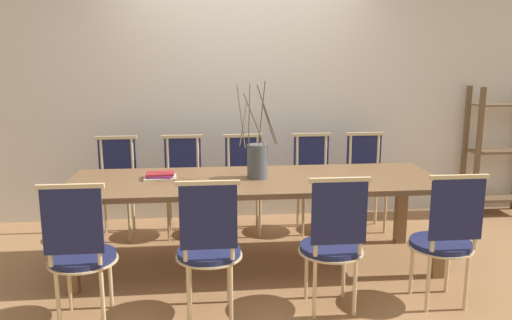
# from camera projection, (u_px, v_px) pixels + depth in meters

# --- Properties ---
(ground_plane) EXTENTS (16.00, 16.00, 0.00)m
(ground_plane) POSITION_uv_depth(u_px,v_px,m) (256.00, 264.00, 4.08)
(ground_plane) COLOR #9E7047
(wall_rear) EXTENTS (12.00, 0.06, 3.20)m
(wall_rear) POSITION_uv_depth(u_px,v_px,m) (243.00, 64.00, 5.08)
(wall_rear) COLOR silver
(wall_rear) RESTS_ON ground_plane
(dining_table) EXTENTS (2.93, 0.96, 0.72)m
(dining_table) POSITION_uv_depth(u_px,v_px,m) (256.00, 188.00, 3.96)
(dining_table) COLOR brown
(dining_table) RESTS_ON ground_plane
(chair_near_leftend) EXTENTS (0.43, 0.43, 0.94)m
(chair_near_leftend) POSITION_uv_depth(u_px,v_px,m) (80.00, 250.00, 3.08)
(chair_near_leftend) COLOR #1E234C
(chair_near_leftend) RESTS_ON ground_plane
(chair_near_left) EXTENTS (0.43, 0.43, 0.94)m
(chair_near_left) POSITION_uv_depth(u_px,v_px,m) (209.00, 245.00, 3.15)
(chair_near_left) COLOR #1E234C
(chair_near_left) RESTS_ON ground_plane
(chair_near_center) EXTENTS (0.43, 0.43, 0.94)m
(chair_near_center) POSITION_uv_depth(u_px,v_px,m) (333.00, 241.00, 3.23)
(chair_near_center) COLOR #1E234C
(chair_near_center) RESTS_ON ground_plane
(chair_near_right) EXTENTS (0.43, 0.43, 0.94)m
(chair_near_right) POSITION_uv_depth(u_px,v_px,m) (445.00, 236.00, 3.31)
(chair_near_right) COLOR #1E234C
(chair_near_right) RESTS_ON ground_plane
(chair_far_leftend) EXTENTS (0.43, 0.43, 0.94)m
(chair_far_leftend) POSITION_uv_depth(u_px,v_px,m) (116.00, 185.00, 4.66)
(chair_far_leftend) COLOR #1E234C
(chair_far_leftend) RESTS_ON ground_plane
(chair_far_left) EXTENTS (0.43, 0.43, 0.94)m
(chair_far_left) POSITION_uv_depth(u_px,v_px,m) (183.00, 184.00, 4.72)
(chair_far_left) COLOR #1E234C
(chair_far_left) RESTS_ON ground_plane
(chair_far_center) EXTENTS (0.43, 0.43, 0.94)m
(chair_far_center) POSITION_uv_depth(u_px,v_px,m) (244.00, 182.00, 4.78)
(chair_far_center) COLOR #1E234C
(chair_far_center) RESTS_ON ground_plane
(chair_far_right) EXTENTS (0.43, 0.43, 0.94)m
(chair_far_right) POSITION_uv_depth(u_px,v_px,m) (313.00, 181.00, 4.85)
(chair_far_right) COLOR #1E234C
(chair_far_right) RESTS_ON ground_plane
(chair_far_rightend) EXTENTS (0.43, 0.43, 0.94)m
(chair_far_rightend) POSITION_uv_depth(u_px,v_px,m) (367.00, 179.00, 4.90)
(chair_far_rightend) COLOR #1E234C
(chair_far_rightend) RESTS_ON ground_plane
(vase_centerpiece) EXTENTS (0.32, 0.31, 0.77)m
(vase_centerpiece) POSITION_uv_depth(u_px,v_px,m) (257.00, 160.00, 3.93)
(vase_centerpiece) COLOR #4C5156
(vase_centerpiece) RESTS_ON dining_table
(book_stack) EXTENTS (0.27, 0.23, 0.05)m
(book_stack) POSITION_uv_depth(u_px,v_px,m) (160.00, 176.00, 3.94)
(book_stack) COLOR beige
(book_stack) RESTS_ON dining_table
(shelving_rack) EXTENTS (0.67, 0.31, 1.38)m
(shelving_rack) POSITION_uv_depth(u_px,v_px,m) (499.00, 152.00, 5.31)
(shelving_rack) COLOR brown
(shelving_rack) RESTS_ON ground_plane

